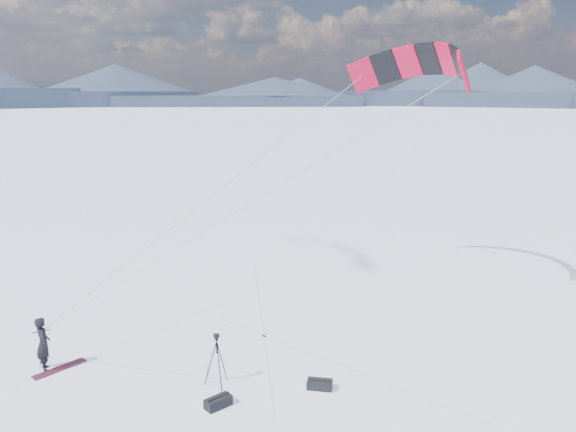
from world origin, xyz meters
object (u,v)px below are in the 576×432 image
snowboard (60,369)px  tripod (217,352)px  gear_bag_a (218,402)px  snowkiter (46,370)px  gear_bag_b (320,384)px

snowboard → tripod: (3.98, -3.25, 1.01)m
tripod → gear_bag_a: size_ratio=2.00×
snowkiter → tripod: (4.37, -3.44, 1.03)m
snowkiter → gear_bag_a: 6.03m
snowboard → tripod: bearing=-59.1°
tripod → snowboard: bearing=115.7°
tripod → gear_bag_b: bearing=-58.1°
snowkiter → gear_bag_b: size_ratio=2.20×
snowkiter → tripod: bearing=-132.8°
snowboard → gear_bag_b: (6.51, -4.89, 0.12)m
gear_bag_a → gear_bag_b: size_ratio=1.02×
tripod → gear_bag_a: 1.49m
gear_bag_a → snowkiter: bearing=118.2°
tripod → snowkiter: bearing=116.7°
snowboard → gear_bag_b: 8.15m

